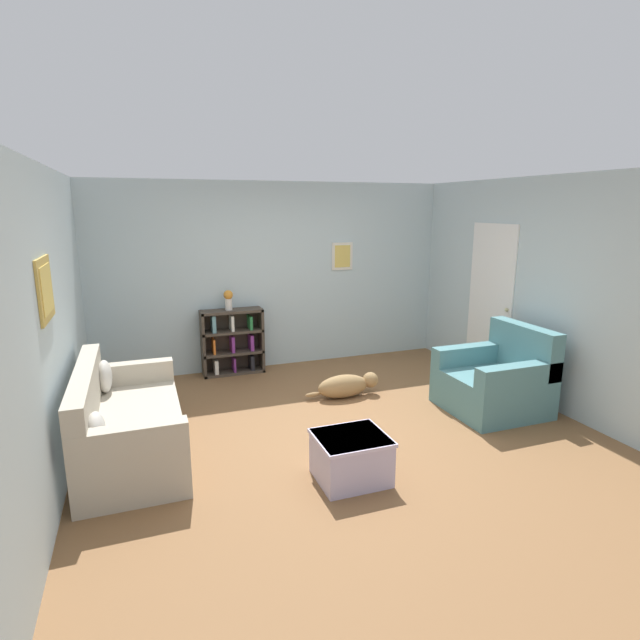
# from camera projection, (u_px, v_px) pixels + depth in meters

# --- Properties ---
(ground_plane) EXTENTS (14.00, 14.00, 0.00)m
(ground_plane) POSITION_uv_depth(u_px,v_px,m) (333.00, 424.00, 5.30)
(ground_plane) COLOR brown
(wall_back) EXTENTS (5.60, 0.13, 2.60)m
(wall_back) POSITION_uv_depth(u_px,v_px,m) (275.00, 276.00, 7.07)
(wall_back) COLOR silver
(wall_back) RESTS_ON ground_plane
(wall_left) EXTENTS (0.13, 5.00, 2.60)m
(wall_left) POSITION_uv_depth(u_px,v_px,m) (49.00, 324.00, 4.15)
(wall_left) COLOR silver
(wall_left) RESTS_ON ground_plane
(wall_right) EXTENTS (0.16, 5.00, 2.60)m
(wall_right) POSITION_uv_depth(u_px,v_px,m) (534.00, 290.00, 5.88)
(wall_right) COLOR silver
(wall_right) RESTS_ON ground_plane
(couch) EXTENTS (0.87, 1.83, 0.87)m
(couch) POSITION_uv_depth(u_px,v_px,m) (125.00, 425.00, 4.54)
(couch) COLOR #B7AD99
(couch) RESTS_ON ground_plane
(bookshelf) EXTENTS (0.84, 0.28, 0.90)m
(bookshelf) POSITION_uv_depth(u_px,v_px,m) (232.00, 342.00, 6.86)
(bookshelf) COLOR #42382D
(bookshelf) RESTS_ON ground_plane
(recliner_chair) EXTENTS (0.99, 0.98, 0.96)m
(recliner_chair) POSITION_uv_depth(u_px,v_px,m) (497.00, 381.00, 5.62)
(recliner_chair) COLOR slate
(recliner_chair) RESTS_ON ground_plane
(coffee_table) EXTENTS (0.59, 0.53, 0.39)m
(coffee_table) POSITION_uv_depth(u_px,v_px,m) (351.00, 456.00, 4.18)
(coffee_table) COLOR #BCB2D1
(coffee_table) RESTS_ON ground_plane
(dog) EXTENTS (0.93, 0.25, 0.28)m
(dog) POSITION_uv_depth(u_px,v_px,m) (346.00, 385.00, 6.03)
(dog) COLOR #9E7A4C
(dog) RESTS_ON ground_plane
(vase) EXTENTS (0.12, 0.12, 0.27)m
(vase) POSITION_uv_depth(u_px,v_px,m) (228.00, 299.00, 6.69)
(vase) COLOR silver
(vase) RESTS_ON bookshelf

